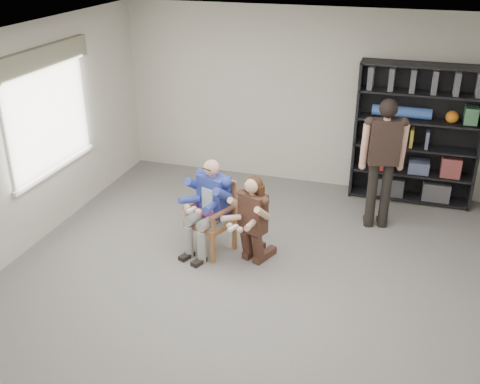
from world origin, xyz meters
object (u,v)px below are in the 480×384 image
(armchair, at_px, (210,217))
(kneeling_woman, at_px, (251,221))
(bookshelf, at_px, (416,135))
(standing_man, at_px, (382,166))
(seated_man, at_px, (210,207))

(armchair, xyz_separation_m, kneeling_woman, (0.58, -0.12, 0.09))
(bookshelf, bearing_deg, standing_man, -111.30)
(kneeling_woman, bearing_deg, seated_man, -170.04)
(armchair, relative_size, kneeling_woman, 0.84)
(bookshelf, height_order, standing_man, bookshelf)
(seated_man, relative_size, kneeling_woman, 1.09)
(armchair, xyz_separation_m, standing_man, (1.99, 1.32, 0.43))
(armchair, distance_m, seated_man, 0.15)
(seated_man, height_order, kneeling_woman, seated_man)
(seated_man, xyz_separation_m, kneeling_woman, (0.58, -0.12, -0.05))
(bookshelf, relative_size, standing_man, 1.14)
(armchair, height_order, standing_man, standing_man)
(kneeling_woman, relative_size, standing_man, 0.63)
(armchair, distance_m, kneeling_woman, 0.60)
(armchair, relative_size, seated_man, 0.77)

